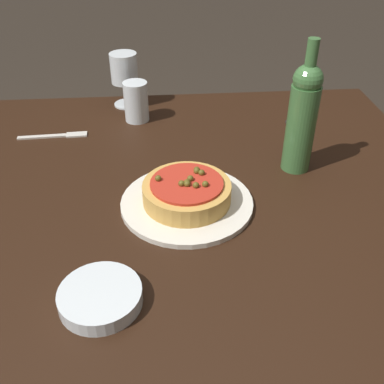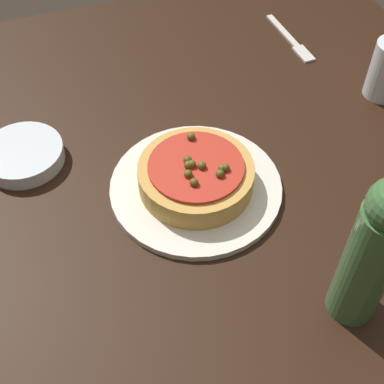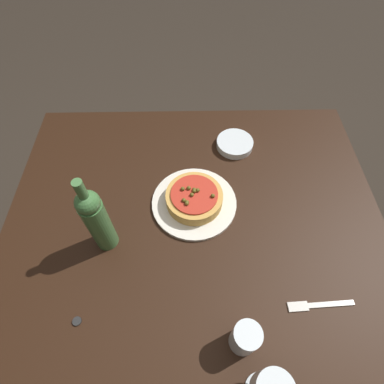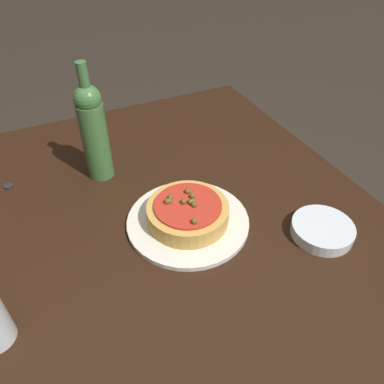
% 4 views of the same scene
% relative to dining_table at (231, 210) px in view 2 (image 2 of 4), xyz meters
% --- Properties ---
extents(ground_plane, '(14.00, 14.00, 0.00)m').
position_rel_dining_table_xyz_m(ground_plane, '(0.00, 0.00, -0.66)').
color(ground_plane, '#2D261E').
extents(dining_table, '(1.26, 1.08, 0.75)m').
position_rel_dining_table_xyz_m(dining_table, '(0.00, 0.00, 0.00)').
color(dining_table, black).
rests_on(dining_table, ground_plane).
extents(dinner_plate, '(0.29, 0.29, 0.01)m').
position_rel_dining_table_xyz_m(dinner_plate, '(0.00, 0.07, 0.09)').
color(dinner_plate, silver).
rests_on(dinner_plate, dining_table).
extents(pizza, '(0.19, 0.19, 0.06)m').
position_rel_dining_table_xyz_m(pizza, '(0.00, 0.07, 0.12)').
color(pizza, gold).
rests_on(pizza, dinner_plate).
extents(wine_bottle, '(0.07, 0.07, 0.32)m').
position_rel_dining_table_xyz_m(wine_bottle, '(-0.28, -0.07, 0.22)').
color(wine_bottle, '#3D6B38').
rests_on(wine_bottle, dining_table).
extents(side_bowl, '(0.14, 0.14, 0.03)m').
position_rel_dining_table_xyz_m(side_bowl, '(0.16, 0.33, 0.10)').
color(side_bowl, silver).
rests_on(side_bowl, dining_table).
extents(fork, '(0.19, 0.03, 0.00)m').
position_rel_dining_table_xyz_m(fork, '(0.33, -0.28, 0.09)').
color(fork, beige).
rests_on(fork, dining_table).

